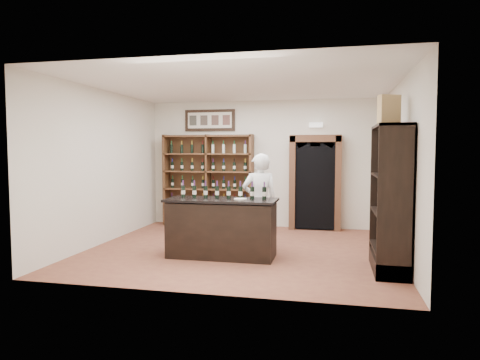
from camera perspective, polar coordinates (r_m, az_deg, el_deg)
name	(u,v)px	position (r m, az deg, el deg)	size (l,w,h in m)	color
floor	(241,249)	(7.98, 0.07, -9.23)	(5.50, 5.50, 0.00)	brown
ceiling	(241,85)	(7.86, 0.07, 12.59)	(5.50, 5.50, 0.00)	white
wall_back	(263,164)	(10.23, 3.04, 2.17)	(5.50, 0.04, 3.00)	silver
wall_left	(103,167)	(8.78, -17.76, 1.68)	(0.04, 5.00, 3.00)	silver
wall_right	(400,170)	(7.68, 20.56, 1.31)	(0.04, 5.00, 3.00)	silver
wine_shelf	(209,180)	(10.38, -4.22, -0.02)	(2.20, 0.38, 2.20)	#4F381B
framed_picture	(210,120)	(10.51, -4.04, 7.94)	(1.25, 0.04, 0.52)	black
arched_doorway	(315,180)	(9.95, 9.99, -0.02)	(1.17, 0.35, 2.17)	black
emergency_light	(316,125)	(10.04, 10.10, 7.22)	(0.30, 0.10, 0.10)	white
tasting_counter	(222,228)	(7.35, -2.46, -6.44)	(1.88, 0.78, 1.00)	black
counter_bottle_0	(183,191)	(7.56, -7.59, -1.49)	(0.07, 0.07, 0.30)	black
counter_bottle_1	(194,191)	(7.50, -6.11, -1.52)	(0.07, 0.07, 0.30)	black
counter_bottle_2	(206,192)	(7.43, -4.61, -1.56)	(0.07, 0.07, 0.30)	black
counter_bottle_3	(217,192)	(7.38, -3.08, -1.60)	(0.07, 0.07, 0.30)	black
counter_bottle_4	(229,192)	(7.32, -1.53, -1.63)	(0.07, 0.07, 0.30)	black
counter_bottle_5	(240,192)	(7.28, 0.05, -1.67)	(0.07, 0.07, 0.30)	black
counter_bottle_6	(252,193)	(7.24, 1.64, -1.70)	(0.07, 0.07, 0.30)	black
counter_bottle_7	(264,193)	(7.20, 3.25, -1.73)	(0.07, 0.07, 0.30)	black
side_cabinet	(392,222)	(6.83, 19.61, -5.26)	(0.48, 1.20, 2.20)	black
shopkeeper	(260,202)	(7.87, 2.64, -2.89)	(0.64, 0.42, 1.77)	white
plate	(240,199)	(7.17, 0.04, -2.55)	(0.21, 0.21, 0.02)	silver
wine_crate	(389,110)	(6.91, 19.25, 8.78)	(0.32, 0.13, 0.46)	tan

